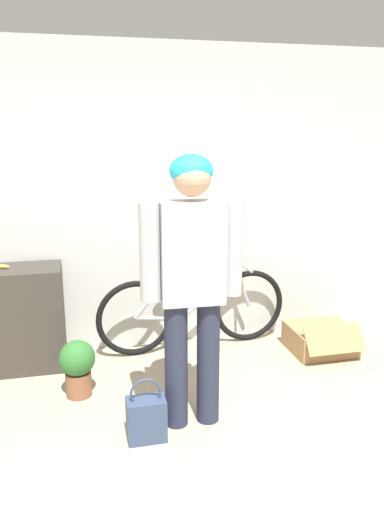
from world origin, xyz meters
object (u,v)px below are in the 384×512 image
Objects in this scene: handbag at (146,418)px; potted_plant at (78,365)px; cardboard_box at (320,339)px; bicycle at (194,310)px; person at (192,272)px.

potted_plant is (-0.41, 0.65, 0.09)m from handbag.
handbag reaches higher than cardboard_box.
bicycle is 1.14m from cardboard_box.
person is 4.13× the size of potted_plant.
handbag is 1.93m from cardboard_box.
bicycle is 1.20m from potted_plant.
handbag is at bearing -119.95° from bicycle.
cardboard_box is 1.30× the size of potted_plant.
cardboard_box is at bearing -21.28° from bicycle.
person reaches higher than potted_plant.
bicycle is 4.12× the size of handbag.
potted_plant is (-2.09, -0.30, 0.13)m from cardboard_box.
handbag is 0.77m from potted_plant.
cardboard_box is (1.68, 0.94, -0.04)m from handbag.
potted_plant is at bearing -152.83° from bicycle.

